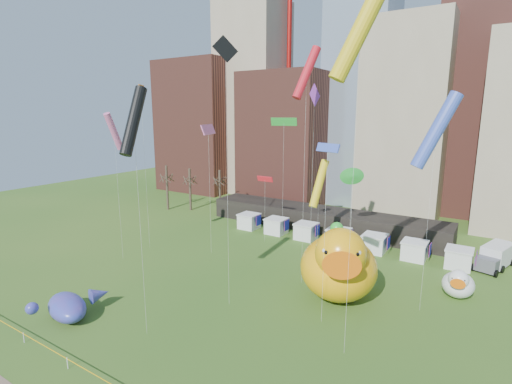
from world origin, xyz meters
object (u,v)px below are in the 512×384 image
Objects in this scene: seahorse_green at (336,238)px; seahorse_purple at (356,272)px; small_duck at (458,284)px; big_duck at (339,264)px; whale_inflatable at (69,306)px; box_truck at (496,256)px.

seahorse_green reaches higher than seahorse_purple.
small_duck is 10.77m from seahorse_purple.
small_duck is at bearing 2.39° from seahorse_green.
small_duck is (10.02, 6.84, -2.19)m from big_duck.
whale_inflatable is 47.00m from box_truck.
box_truck is (3.02, 11.03, -0.08)m from small_duck.
seahorse_purple reaches higher than small_duck.
small_duck is 0.91× the size of seahorse_purple.
seahorse_green is at bearing 121.32° from seahorse_purple.
small_duck reaches higher than whale_inflatable.
big_duck is 2.48× the size of seahorse_purple.
big_duck is at bearing -147.80° from small_duck.
whale_inflatable is 1.02× the size of box_truck.
seahorse_purple is 0.67× the size of whale_inflatable.
small_duck is 11.44m from box_truck.
small_duck is at bearing 55.16° from whale_inflatable.
whale_inflatable is at bearing -155.93° from seahorse_purple.
box_truck is (14.69, 14.37, -3.73)m from seahorse_green.
seahorse_green is 1.01× the size of box_truck.
seahorse_green is 20.89m from box_truck.
big_duck is at bearing 57.07° from whale_inflatable.
big_duck is 1.77m from seahorse_purple.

